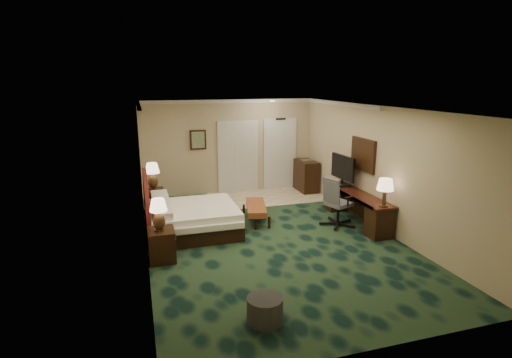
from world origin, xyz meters
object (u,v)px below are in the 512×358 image
object	(u,v)px
nightstand_far	(154,201)
ottoman	(265,310)
minibar	(306,176)
bed_bench	(256,213)
desk_chair	(339,201)
desk	(355,207)
tv	(343,170)
lamp_near	(159,215)
bed	(194,219)
nightstand_near	(162,245)
lamp_far	(153,176)

from	to	relation	value
nightstand_far	ottoman	xyz separation A→B (m)	(1.21, -5.18, -0.12)
minibar	bed_bench	bearing A→B (deg)	-136.03
ottoman	minibar	bearing A→B (deg)	61.61
nightstand_far	desk_chair	distance (m)	4.48
desk	tv	distance (m)	1.02
tv	lamp_near	bearing A→B (deg)	-164.08
tv	desk_chair	world-z (taller)	tv
desk	ottoman	bearing A→B (deg)	-135.61
lamp_near	nightstand_far	bearing A→B (deg)	89.44
nightstand_far	ottoman	size ratio (longest dim) A/B	1.21
bed	nightstand_near	distance (m)	1.45
nightstand_near	ottoman	world-z (taller)	nightstand_near
bed	nightstand_near	world-z (taller)	nightstand_near
lamp_far	minibar	bearing A→B (deg)	9.77
bed	nightstand_near	xyz separation A→B (m)	(-0.77, -1.23, 0.00)
desk_chair	minibar	world-z (taller)	desk_chair
nightstand_far	minibar	size ratio (longest dim) A/B	0.66
lamp_far	desk	world-z (taller)	lamp_far
nightstand_near	lamp_near	bearing A→B (deg)	-145.06
desk	bed	bearing A→B (deg)	173.33
lamp_near	minibar	world-z (taller)	lamp_near
lamp_near	desk_chair	distance (m)	4.06
bed	tv	size ratio (longest dim) A/B	1.90
lamp_near	tv	bearing A→B (deg)	18.72
lamp_far	desk_chair	distance (m)	4.51
bed_bench	desk	distance (m)	2.32
lamp_far	ottoman	distance (m)	5.42
lamp_near	nightstand_near	bearing A→B (deg)	34.94
lamp_far	desk	bearing A→B (deg)	-24.69
bed_bench	bed	bearing A→B (deg)	-156.70
desk	nightstand_far	bearing A→B (deg)	155.89
bed_bench	ottoman	distance (m)	4.01
lamp_far	desk_chair	bearing A→B (deg)	-28.48
bed	minibar	xyz separation A→B (m)	(3.69, 2.38, 0.17)
nightstand_near	desk_chair	bearing A→B (deg)	10.05
tv	minibar	size ratio (longest dim) A/B	1.05
lamp_far	lamp_near	bearing A→B (deg)	-90.56
desk	minibar	xyz separation A→B (m)	(-0.01, 2.81, 0.11)
bed	desk_chair	bearing A→B (deg)	-9.42
bed	lamp_near	size ratio (longest dim) A/B	3.10
desk_chair	minibar	distance (m)	2.95
desk	minibar	bearing A→B (deg)	90.20
lamp_near	minibar	distance (m)	5.77
nightstand_far	desk_chair	size ratio (longest dim) A/B	0.53
bed	desk	distance (m)	3.72
desk	lamp_near	bearing A→B (deg)	-169.71
nightstand_far	bed	bearing A→B (deg)	-64.09
bed	nightstand_far	distance (m)	1.74
bed	lamp_near	distance (m)	1.59
desk_chair	nightstand_near	bearing A→B (deg)	171.09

